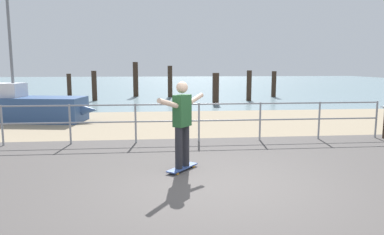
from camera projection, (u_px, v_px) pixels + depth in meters
ground_plane at (234, 210)px, 5.11m from camera, size 24.00×10.00×0.04m
beach_strip at (186, 122)px, 12.99m from camera, size 24.00×6.00×0.04m
sea_surface at (165, 84)px, 40.56m from camera, size 72.00×50.00×0.04m
railing_fence at (135, 117)px, 9.38m from camera, size 13.36×0.05×1.05m
sailboat at (27, 108)px, 13.03m from camera, size 5.06×2.11×5.01m
skateboard at (182, 168)px, 6.98m from camera, size 0.65×0.75×0.08m
skateboarder at (182, 119)px, 6.85m from camera, size 0.97×1.19×1.65m
groyne_post_0 at (69, 85)px, 23.88m from camera, size 0.29×0.29×1.49m
groyne_post_1 at (94, 86)px, 20.60m from camera, size 0.29×0.29×1.72m
groyne_post_2 at (136, 79)px, 23.37m from camera, size 0.33×0.33×2.24m
groyne_post_3 at (170, 82)px, 23.05m from camera, size 0.30×0.30×2.01m
groyne_post_4 at (216, 89)px, 18.90m from camera, size 0.35×0.35×1.64m
groyne_post_5 at (249, 86)px, 20.69m from camera, size 0.29×0.29×1.74m
groyne_post_6 at (274, 84)px, 23.10m from camera, size 0.29×0.29×1.66m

